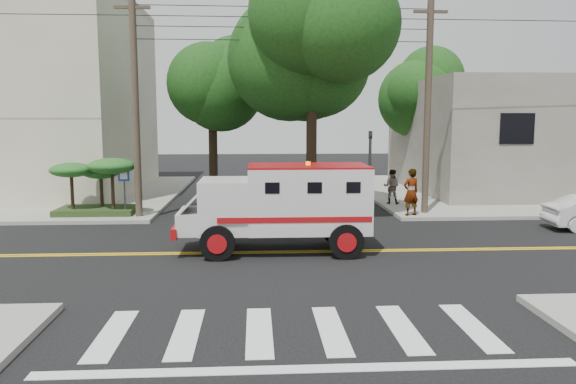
{
  "coord_description": "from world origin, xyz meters",
  "views": [
    {
      "loc": [
        -0.85,
        -16.89,
        4.06
      ],
      "look_at": [
        0.26,
        2.07,
        1.6
      ],
      "focal_mm": 35.0,
      "sensor_mm": 36.0,
      "label": 1
    }
  ],
  "objects": [
    {
      "name": "tree_right",
      "position": [
        8.84,
        15.77,
        6.09
      ],
      "size": [
        4.8,
        4.5,
        8.2
      ],
      "color": "black",
      "rests_on": "ground"
    },
    {
      "name": "pedestrian_b",
      "position": [
        5.5,
        8.77,
        0.95
      ],
      "size": [
        0.95,
        0.86,
        1.6
      ],
      "primitive_type": "imported",
      "rotation": [
        0.0,
        0.0,
        2.74
      ],
      "color": "gray",
      "rests_on": "sidewalk_ne"
    },
    {
      "name": "tree_main",
      "position": [
        1.94,
        6.21,
        7.2
      ],
      "size": [
        6.08,
        5.7,
        9.85
      ],
      "color": "black",
      "rests_on": "ground"
    },
    {
      "name": "sidewalk_nw",
      "position": [
        -13.5,
        13.5,
        0.07
      ],
      "size": [
        17.0,
        17.0,
        0.15
      ],
      "primitive_type": "cube",
      "color": "gray",
      "rests_on": "ground"
    },
    {
      "name": "utility_pole_left",
      "position": [
        -5.6,
        6.0,
        4.5
      ],
      "size": [
        0.28,
        0.28,
        9.0
      ],
      "primitive_type": "cylinder",
      "color": "#382D23",
      "rests_on": "ground"
    },
    {
      "name": "tree_left",
      "position": [
        -2.68,
        11.79,
        5.73
      ],
      "size": [
        4.48,
        4.2,
        7.7
      ],
      "color": "black",
      "rests_on": "ground"
    },
    {
      "name": "building_right",
      "position": [
        15.0,
        14.0,
        3.15
      ],
      "size": [
        14.0,
        12.0,
        6.0
      ],
      "primitive_type": "cube",
      "color": "#6B675B",
      "rests_on": "sidewalk_ne"
    },
    {
      "name": "utility_pole_right",
      "position": [
        6.3,
        6.2,
        4.5
      ],
      "size": [
        0.28,
        0.28,
        9.0
      ],
      "primitive_type": "cylinder",
      "color": "#382D23",
      "rests_on": "ground"
    },
    {
      "name": "sidewalk_ne",
      "position": [
        13.5,
        13.5,
        0.07
      ],
      "size": [
        17.0,
        17.0,
        0.15
      ],
      "primitive_type": "cube",
      "color": "gray",
      "rests_on": "ground"
    },
    {
      "name": "traffic_signal",
      "position": [
        3.8,
        5.6,
        2.23
      ],
      "size": [
        0.15,
        0.18,
        3.6
      ],
      "color": "#3F3F42",
      "rests_on": "ground"
    },
    {
      "name": "ground",
      "position": [
        0.0,
        0.0,
        0.0
      ],
      "size": [
        100.0,
        100.0,
        0.0
      ],
      "primitive_type": "plane",
      "color": "black",
      "rests_on": "ground"
    },
    {
      "name": "palm_planter",
      "position": [
        -7.44,
        6.62,
        1.65
      ],
      "size": [
        3.52,
        2.63,
        2.36
      ],
      "color": "#1E3314",
      "rests_on": "sidewalk_nw"
    },
    {
      "name": "pedestrian_a",
      "position": [
        5.5,
        5.5,
        1.11
      ],
      "size": [
        0.81,
        0.66,
        1.93
      ],
      "primitive_type": "imported",
      "rotation": [
        0.0,
        0.0,
        3.46
      ],
      "color": "gray",
      "rests_on": "sidewalk_ne"
    },
    {
      "name": "armored_truck",
      "position": [
        -0.01,
        0.12,
        1.53
      ],
      "size": [
        5.9,
        2.41,
        2.68
      ],
      "rotation": [
        0.0,
        0.0,
        -0.0
      ],
      "color": "beige",
      "rests_on": "ground"
    },
    {
      "name": "accessibility_sign",
      "position": [
        -6.2,
        6.17,
        1.37
      ],
      "size": [
        0.45,
        0.1,
        2.02
      ],
      "color": "#3F3F42",
      "rests_on": "ground"
    }
  ]
}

